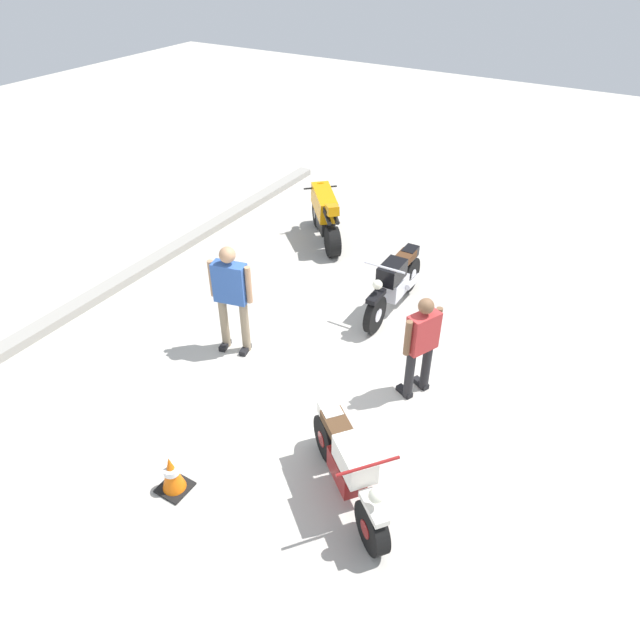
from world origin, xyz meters
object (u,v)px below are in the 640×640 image
motorcycle_orange_sportbike (325,214)px  traffic_cone (172,474)px  person_in_blue_shirt (231,292)px  motorcycle_black_cruiser (395,283)px  motorcycle_cream_vintage (348,467)px  person_in_red_shirt (421,342)px

motorcycle_orange_sportbike → traffic_cone: 6.65m
person_in_blue_shirt → traffic_cone: size_ratio=3.36×
motorcycle_black_cruiser → person_in_blue_shirt: (-2.25, 1.66, 0.51)m
motorcycle_black_cruiser → motorcycle_cream_vintage: bearing=16.7°
motorcycle_black_cruiser → person_in_blue_shirt: bearing=-36.9°
motorcycle_black_cruiser → person_in_blue_shirt: person_in_blue_shirt is taller
motorcycle_orange_sportbike → person_in_red_shirt: person_in_red_shirt is taller
motorcycle_orange_sportbike → person_in_blue_shirt: size_ratio=0.88×
motorcycle_orange_sportbike → traffic_cone: (-6.42, -1.70, -0.33)m
person_in_red_shirt → motorcycle_cream_vintage: bearing=115.1°
motorcycle_cream_vintage → traffic_cone: 2.07m
person_in_blue_shirt → person_in_red_shirt: bearing=86.9°
motorcycle_cream_vintage → person_in_blue_shirt: size_ratio=0.91×
motorcycle_orange_sportbike → person_in_red_shirt: (-3.38, -3.49, 0.30)m
motorcycle_cream_vintage → person_in_red_shirt: 2.11m
motorcycle_cream_vintage → motorcycle_orange_sportbike: (5.44, 3.51, 0.11)m
motorcycle_black_cruiser → person_in_red_shirt: person_in_red_shirt is taller
motorcycle_cream_vintage → person_in_red_shirt: size_ratio=1.01×
motorcycle_black_cruiser → motorcycle_cream_vintage: (-3.83, -1.20, -0.03)m
traffic_cone → motorcycle_orange_sportbike: bearing=14.8°
person_in_blue_shirt → motorcycle_orange_sportbike: bearing=176.8°
person_in_blue_shirt → traffic_cone: (-2.56, -1.04, -0.77)m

